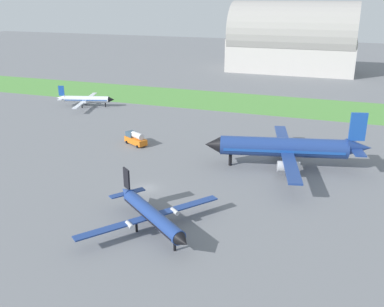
# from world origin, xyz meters

# --- Properties ---
(ground_plane) EXTENTS (600.00, 600.00, 0.00)m
(ground_plane) POSITION_xyz_m (0.00, 0.00, 0.00)
(ground_plane) COLOR slate
(grass_taxiway_strip) EXTENTS (360.00, 28.00, 0.08)m
(grass_taxiway_strip) POSITION_xyz_m (0.00, 75.15, 0.04)
(grass_taxiway_strip) COLOR #549342
(grass_taxiway_strip) RESTS_ON ground_plane
(airplane_midfield_jet) EXTENTS (34.63, 35.07, 12.54)m
(airplane_midfield_jet) POSITION_xyz_m (23.48, 19.75, 4.52)
(airplane_midfield_jet) COLOR navy
(airplane_midfield_jet) RESTS_ON ground_plane
(airplane_foreground_turboprop) EXTENTS (18.38, 20.69, 7.45)m
(airplane_foreground_turboprop) POSITION_xyz_m (7.31, -13.82, 2.73)
(airplane_foreground_turboprop) COLOR navy
(airplane_foreground_turboprop) RESTS_ON ground_plane
(airplane_taxiing_turboprop) EXTENTS (19.29, 22.36, 6.83)m
(airplane_taxiing_turboprop) POSITION_xyz_m (-46.83, 52.36, 2.50)
(airplane_taxiing_turboprop) COLOR silver
(airplane_taxiing_turboprop) RESTS_ON ground_plane
(fuel_truck_midfield) EXTENTS (6.86, 5.19, 3.29)m
(fuel_truck_midfield) POSITION_xyz_m (-13.66, 22.71, 1.58)
(fuel_truck_midfield) COLOR orange
(fuel_truck_midfield) RESTS_ON ground_plane
(hangar_distant) EXTENTS (58.58, 28.89, 32.36)m
(hangar_distant) POSITION_xyz_m (7.76, 146.13, 14.53)
(hangar_distant) COLOR #BCB7B2
(hangar_distant) RESTS_ON ground_plane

